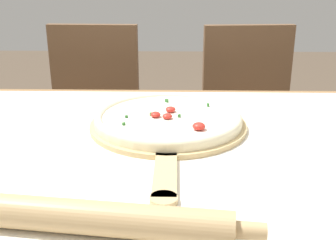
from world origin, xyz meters
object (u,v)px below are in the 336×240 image
at_px(chair_left, 93,117).
at_px(chair_right, 249,118).
at_px(rolling_pin, 109,219).
at_px(pizza_peel, 168,128).
at_px(pizza, 168,118).

relative_size(chair_left, chair_right, 1.00).
relative_size(rolling_pin, chair_left, 0.52).
xyz_separation_m(rolling_pin, chair_left, (-0.26, 1.15, -0.25)).
relative_size(pizza_peel, chair_right, 0.65).
bearing_deg(pizza, chair_left, 116.15).
height_order(rolling_pin, chair_left, chair_left).
relative_size(rolling_pin, chair_right, 0.52).
height_order(pizza_peel, chair_left, chair_left).
bearing_deg(chair_right, pizza_peel, -119.68).
bearing_deg(chair_right, pizza, -120.27).
xyz_separation_m(pizza_peel, chair_right, (0.33, 0.71, -0.23)).
bearing_deg(pizza, rolling_pin, -99.95).
height_order(pizza, rolling_pin, rolling_pin).
xyz_separation_m(pizza_peel, pizza, (0.00, 0.02, 0.02)).
height_order(pizza, chair_right, chair_right).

